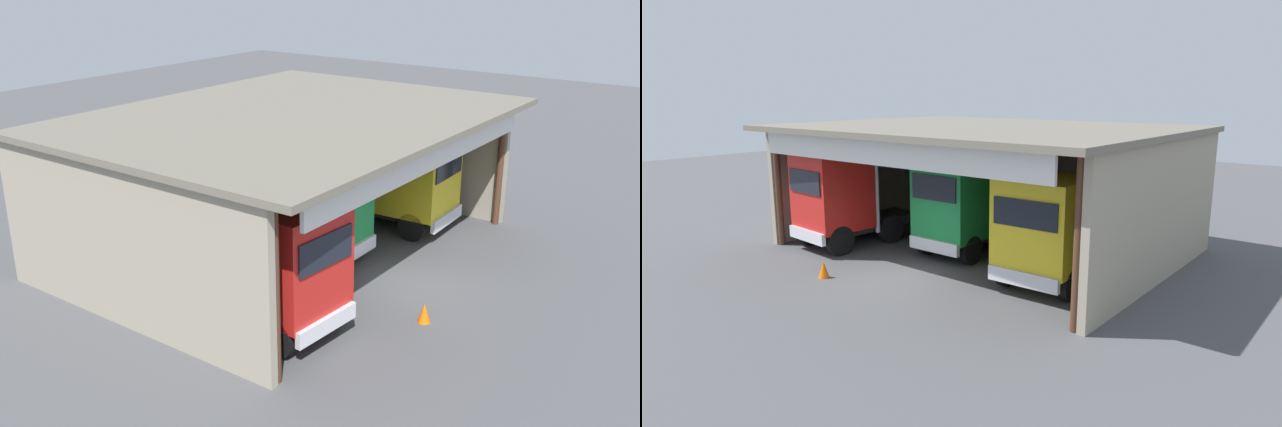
{
  "view_description": "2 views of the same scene",
  "coord_description": "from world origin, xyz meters",
  "views": [
    {
      "loc": [
        -17.74,
        -9.23,
        9.56
      ],
      "look_at": [
        0.0,
        3.56,
        1.59
      ],
      "focal_mm": 40.37,
      "sensor_mm": 36.0,
      "label": 1
    },
    {
      "loc": [
        12.54,
        -11.73,
        5.9
      ],
      "look_at": [
        0.0,
        3.56,
        1.59
      ],
      "focal_mm": 31.02,
      "sensor_mm": 36.0,
      "label": 2
    }
  ],
  "objects": [
    {
      "name": "ground_plane",
      "position": [
        0.0,
        0.0,
        0.0
      ],
      "size": [
        80.0,
        80.0,
        0.0
      ],
      "primitive_type": "plane",
      "color": "#4C4C4F",
      "rests_on": "ground"
    },
    {
      "name": "workshop_shed",
      "position": [
        0.0,
        5.84,
        3.35
      ],
      "size": [
        14.05,
        11.08,
        4.73
      ],
      "color": "#9E937F",
      "rests_on": "ground"
    },
    {
      "name": "truck_red_center_left_bay",
      "position": [
        -4.51,
        1.54,
        1.9
      ],
      "size": [
        2.61,
        5.18,
        3.66
      ],
      "rotation": [
        0.0,
        0.0,
        3.07
      ],
      "color": "red",
      "rests_on": "ground"
    },
    {
      "name": "truck_green_center_bay",
      "position": [
        -0.12,
        3.66,
        1.91
      ],
      "size": [
        2.53,
        5.17,
        3.65
      ],
      "rotation": [
        0.0,
        0.0,
        3.16
      ],
      "color": "#197F3D",
      "rests_on": "ground"
    },
    {
      "name": "truck_yellow_left_bay",
      "position": [
        4.2,
        2.75,
        1.81
      ],
      "size": [
        2.74,
        5.47,
        3.6
      ],
      "rotation": [
        0.0,
        0.0,
        3.18
      ],
      "color": "yellow",
      "rests_on": "ground"
    },
    {
      "name": "oil_drum",
      "position": [
        1.63,
        9.34,
        0.47
      ],
      "size": [
        0.58,
        0.58,
        0.94
      ],
      "primitive_type": "cylinder",
      "color": "gold",
      "rests_on": "ground"
    },
    {
      "name": "tool_cart",
      "position": [
        -2.09,
        8.38,
        0.5
      ],
      "size": [
        0.9,
        0.6,
        1.0
      ],
      "primitive_type": "cube",
      "color": "black",
      "rests_on": "ground"
    },
    {
      "name": "traffic_cone",
      "position": [
        -1.86,
        -1.3,
        0.28
      ],
      "size": [
        0.36,
        0.36,
        0.56
      ],
      "primitive_type": "cone",
      "color": "orange",
      "rests_on": "ground"
    }
  ]
}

